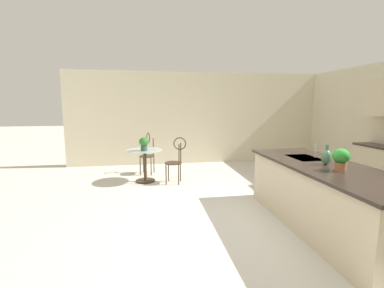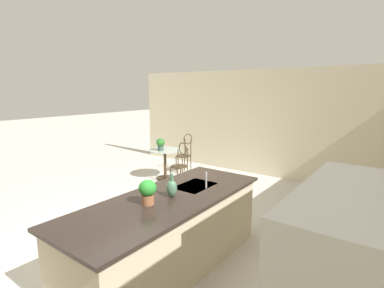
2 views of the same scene
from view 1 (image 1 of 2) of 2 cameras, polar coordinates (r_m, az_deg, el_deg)
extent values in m
plane|color=beige|center=(4.20, 14.08, -16.33)|extent=(40.00, 40.00, 0.00)
cube|color=beige|center=(7.91, 2.15, 5.63)|extent=(0.12, 7.80, 2.70)
cube|color=beige|center=(4.20, 26.87, -10.54)|extent=(2.70, 0.96, 0.88)
cube|color=#2D231E|center=(4.09, 27.30, -4.41)|extent=(2.80, 1.06, 0.04)
cube|color=#B2B5BA|center=(4.53, 23.18, -2.90)|extent=(0.56, 0.40, 0.03)
cylinder|color=#3D2D1E|center=(6.20, -10.06, -7.85)|extent=(0.44, 0.44, 0.03)
cylinder|color=#3D2D1E|center=(6.11, -10.15, -4.58)|extent=(0.07, 0.07, 0.69)
cylinder|color=#B2C6C1|center=(6.04, -10.24, -1.30)|extent=(0.80, 0.80, 0.01)
cylinder|color=#3D2D1E|center=(5.84, -5.66, -6.64)|extent=(0.03, 0.03, 0.45)
cylinder|color=#3D2D1E|center=(6.10, -5.14, -5.96)|extent=(0.03, 0.03, 0.45)
cylinder|color=#3D2D1E|center=(5.79, -2.93, -6.74)|extent=(0.03, 0.03, 0.45)
cylinder|color=#3D2D1E|center=(6.06, -2.52, -6.05)|extent=(0.03, 0.03, 0.45)
cylinder|color=#3D2D1E|center=(5.89, -4.08, -4.13)|extent=(0.47, 0.47, 0.02)
cylinder|color=#3D2D1E|center=(5.70, -2.84, -2.35)|extent=(0.03, 0.03, 0.45)
cylinder|color=#3D2D1E|center=(5.95, -2.47, -1.88)|extent=(0.03, 0.03, 0.45)
torus|color=#3D2D1E|center=(5.79, -2.67, 0.08)|extent=(0.10, 0.28, 0.28)
cylinder|color=#3D2D1E|center=(6.64, -8.87, -4.85)|extent=(0.03, 0.03, 0.45)
cylinder|color=#3D2D1E|center=(6.72, -11.19, -4.75)|extent=(0.03, 0.03, 0.45)
cylinder|color=#3D2D1E|center=(6.90, -8.27, -4.32)|extent=(0.03, 0.03, 0.45)
cylinder|color=#3D2D1E|center=(6.98, -10.50, -4.24)|extent=(0.03, 0.03, 0.45)
cylinder|color=#3D2D1E|center=(6.76, -9.76, -2.59)|extent=(0.47, 0.47, 0.02)
cylinder|color=#3D2D1E|center=(6.83, -8.41, -0.61)|extent=(0.03, 0.03, 0.45)
cylinder|color=#3D2D1E|center=(6.90, -10.50, -0.57)|extent=(0.03, 0.03, 0.45)
torus|color=#3D2D1E|center=(6.83, -9.51, 1.27)|extent=(0.28, 0.10, 0.28)
cylinder|color=#B2B5BA|center=(4.60, 25.16, -1.26)|extent=(0.02, 0.02, 0.22)
cylinder|color=#385147|center=(5.89, -10.38, -0.91)|extent=(0.14, 0.14, 0.12)
ellipsoid|color=#2F712C|center=(5.87, -10.42, 0.49)|extent=(0.21, 0.21, 0.19)
cylinder|color=#9E603D|center=(3.81, 29.54, -4.28)|extent=(0.14, 0.14, 0.11)
ellipsoid|color=green|center=(3.79, 29.69, -2.24)|extent=(0.20, 0.20, 0.18)
ellipsoid|color=#4C7A5B|center=(4.11, 27.16, -2.57)|extent=(0.13, 0.13, 0.21)
cylinder|color=#4C7A5B|center=(4.09, 27.30, -0.58)|extent=(0.04, 0.04, 0.08)
camera|label=2|loc=(4.73, 73.85, 8.04)|focal=27.61mm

